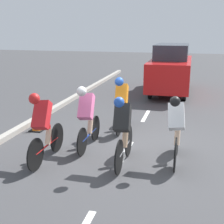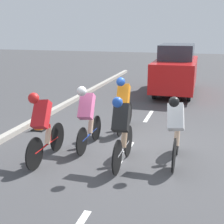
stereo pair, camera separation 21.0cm
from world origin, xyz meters
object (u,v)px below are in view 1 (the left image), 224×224
object	(u,v)px
cyclist_white	(176,128)
traffic_cone	(37,122)
cyclist_pink	(87,115)
cyclist_red	(43,126)
cyclist_orange	(122,102)
cyclist_black	(123,130)
support_car	(171,69)

from	to	relation	value
cyclist_white	traffic_cone	size ratio (longest dim) A/B	3.38
cyclist_pink	cyclist_white	bearing A→B (deg)	171.12
cyclist_red	cyclist_orange	bearing A→B (deg)	-114.96
cyclist_red	cyclist_white	size ratio (longest dim) A/B	1.04
cyclist_black	cyclist_white	bearing A→B (deg)	-159.10
cyclist_white	support_car	distance (m)	7.60
cyclist_orange	cyclist_pink	distance (m)	1.59
cyclist_white	traffic_cone	xyz separation A→B (m)	(3.89, -1.25, -0.54)
cyclist_black	traffic_cone	distance (m)	3.33
support_car	traffic_cone	world-z (taller)	support_car
cyclist_pink	traffic_cone	distance (m)	2.12
cyclist_white	traffic_cone	world-z (taller)	cyclist_white
cyclist_black	cyclist_white	distance (m)	1.13
cyclist_black	cyclist_white	world-z (taller)	cyclist_black
traffic_cone	cyclist_red	bearing A→B (deg)	121.90
cyclist_orange	cyclist_black	size ratio (longest dim) A/B	1.04
cyclist_red	cyclist_orange	distance (m)	2.72
cyclist_red	traffic_cone	distance (m)	2.29
cyclist_pink	traffic_cone	world-z (taller)	cyclist_pink
cyclist_pink	cyclist_black	world-z (taller)	cyclist_pink
support_car	traffic_cone	xyz separation A→B (m)	(3.22, 6.32, -0.83)
cyclist_black	cyclist_orange	bearing A→B (deg)	-76.92
support_car	traffic_cone	bearing A→B (deg)	62.96
cyclist_red	cyclist_orange	world-z (taller)	cyclist_red
cyclist_red	cyclist_pink	world-z (taller)	cyclist_red
cyclist_pink	cyclist_white	world-z (taller)	cyclist_pink
support_car	traffic_cone	size ratio (longest dim) A/B	9.06
cyclist_pink	cyclist_black	xyz separation A→B (m)	(-1.02, 0.73, -0.04)
cyclist_red	cyclist_white	world-z (taller)	cyclist_red
cyclist_orange	cyclist_white	distance (m)	2.41
support_car	cyclist_red	bearing A→B (deg)	75.92
cyclist_orange	cyclist_pink	xyz separation A→B (m)	(0.50, 1.51, 0.00)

